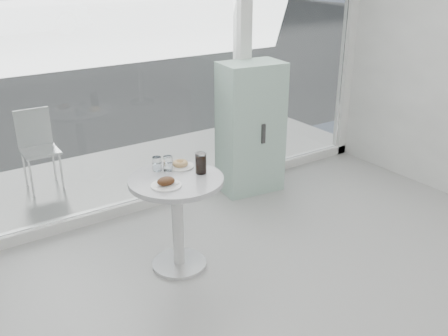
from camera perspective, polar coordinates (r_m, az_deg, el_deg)
storefront at (r=4.71m, az=-6.33°, el=15.65°), size 5.00×0.14×3.00m
main_table at (r=3.85m, az=-5.39°, el=-4.13°), size 0.72×0.72×0.77m
patio_deck at (r=5.82m, az=-9.98°, el=-0.43°), size 5.60×1.60×0.05m
mint_cabinet at (r=5.16m, az=3.02°, el=4.58°), size 0.67×0.49×1.35m
patio_chair at (r=5.50m, az=-20.54°, el=2.56°), size 0.37×0.37×0.82m
car_silver at (r=17.33m, az=-22.92°, el=16.02°), size 4.85×2.84×1.51m
plate_fritter at (r=3.62m, az=-6.60°, el=-1.67°), size 0.22×0.22×0.07m
plate_donut at (r=3.94m, az=-5.01°, el=0.38°), size 0.21×0.21×0.05m
water_tumbler_a at (r=3.88m, az=-7.67°, el=0.38°), size 0.07×0.07×0.11m
water_tumbler_b at (r=3.87m, az=-6.42°, el=0.42°), size 0.07×0.07×0.12m
cola_glass at (r=3.79m, az=-2.67°, el=0.52°), size 0.09×0.09×0.16m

